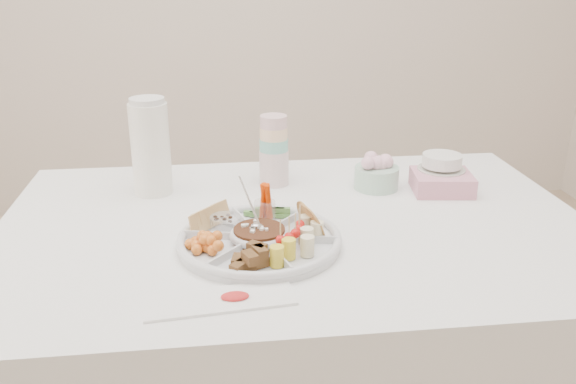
{
  "coord_description": "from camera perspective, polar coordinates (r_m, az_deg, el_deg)",
  "views": [
    {
      "loc": [
        -0.2,
        -1.42,
        1.39
      ],
      "look_at": [
        -0.02,
        -0.03,
        0.85
      ],
      "focal_mm": 38.0,
      "sensor_mm": 36.0,
      "label": 1
    }
  ],
  "objects": [
    {
      "name": "thermos",
      "position": [
        1.76,
        -12.75,
        4.26
      ],
      "size": [
        0.14,
        0.14,
        0.28
      ],
      "primitive_type": "cylinder",
      "rotation": [
        0.0,
        0.0,
        -0.3
      ],
      "color": "white",
      "rests_on": "dining_table"
    },
    {
      "name": "plate_stack",
      "position": [
        1.84,
        14.13,
        1.96
      ],
      "size": [
        0.2,
        0.2,
        0.1
      ],
      "primitive_type": "cylinder",
      "rotation": [
        0.0,
        0.0,
        -0.26
      ],
      "color": "#DFD348",
      "rests_on": "dining_table"
    },
    {
      "name": "party_tray",
      "position": [
        1.43,
        -2.69,
        -4.28
      ],
      "size": [
        0.45,
        0.45,
        0.04
      ],
      "primitive_type": "cylinder",
      "rotation": [
        0.0,
        0.0,
        -0.22
      ],
      "color": "silver",
      "rests_on": "dining_table"
    },
    {
      "name": "cup_stack",
      "position": [
        1.8,
        -1.34,
        4.4
      ],
      "size": [
        0.1,
        0.1,
        0.24
      ],
      "primitive_type": "cylinder",
      "rotation": [
        0.0,
        0.0,
        0.11
      ],
      "color": "#AEC7A6",
      "rests_on": "dining_table"
    },
    {
      "name": "pita_raisins",
      "position": [
        1.5,
        -6.63,
        -2.29
      ],
      "size": [
        0.12,
        0.12,
        0.06
      ],
      "primitive_type": null,
      "rotation": [
        0.0,
        0.0,
        -0.22
      ],
      "color": "#E6C871",
      "rests_on": "party_tray"
    },
    {
      "name": "tortillas",
      "position": [
        1.47,
        1.99,
        -2.62
      ],
      "size": [
        0.13,
        0.13,
        0.06
      ],
      "primitive_type": null,
      "rotation": [
        0.0,
        0.0,
        -0.22
      ],
      "color": "#B57D4A",
      "rests_on": "party_tray"
    },
    {
      "name": "dining_table",
      "position": [
        1.76,
        0.66,
        -14.24
      ],
      "size": [
        1.52,
        1.02,
        0.76
      ],
      "primitive_type": "cube",
      "color": "white",
      "rests_on": "floor"
    },
    {
      "name": "flower_bowl",
      "position": [
        1.8,
        8.3,
        1.83
      ],
      "size": [
        0.16,
        0.16,
        0.1
      ],
      "primitive_type": "cylinder",
      "rotation": [
        0.0,
        0.0,
        0.31
      ],
      "color": "silver",
      "rests_on": "dining_table"
    },
    {
      "name": "placemat",
      "position": [
        1.23,
        -6.4,
        -10.0
      ],
      "size": [
        0.31,
        0.13,
        0.01
      ],
      "primitive_type": "cube",
      "rotation": [
        0.0,
        0.0,
        0.1
      ],
      "color": "silver",
      "rests_on": "dining_table"
    },
    {
      "name": "banana_tomato",
      "position": [
        1.35,
        1.66,
        -4.25
      ],
      "size": [
        0.12,
        0.12,
        0.08
      ],
      "primitive_type": null,
      "rotation": [
        0.0,
        0.0,
        -0.22
      ],
      "color": "#F1E675",
      "rests_on": "party_tray"
    },
    {
      "name": "granola_chunks",
      "position": [
        1.31,
        -3.48,
        -6.16
      ],
      "size": [
        0.13,
        0.13,
        0.05
      ],
      "primitive_type": null,
      "rotation": [
        0.0,
        0.0,
        -0.22
      ],
      "color": "#3D2A11",
      "rests_on": "party_tray"
    },
    {
      "name": "bean_dip",
      "position": [
        1.43,
        -2.7,
        -4.01
      ],
      "size": [
        0.14,
        0.14,
        0.04
      ],
      "primitive_type": "cylinder",
      "rotation": [
        0.0,
        0.0,
        -0.22
      ],
      "color": "black",
      "rests_on": "party_tray"
    },
    {
      "name": "carrot_cucumber",
      "position": [
        1.53,
        -2.06,
        -0.81
      ],
      "size": [
        0.13,
        0.13,
        0.1
      ],
      "primitive_type": null,
      "rotation": [
        0.0,
        0.0,
        -0.22
      ],
      "color": "#D03300",
      "rests_on": "party_tray"
    },
    {
      "name": "cherries",
      "position": [
        1.39,
        -7.69,
        -4.7
      ],
      "size": [
        0.14,
        0.14,
        0.05
      ],
      "primitive_type": null,
      "rotation": [
        0.0,
        0.0,
        -0.22
      ],
      "color": "orange",
      "rests_on": "party_tray"
    },
    {
      "name": "napkin_stack",
      "position": [
        1.82,
        14.19,
        0.89
      ],
      "size": [
        0.18,
        0.16,
        0.06
      ],
      "primitive_type": "cube",
      "rotation": [
        0.0,
        0.0,
        -0.13
      ],
      "color": "pink",
      "rests_on": "dining_table"
    }
  ]
}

